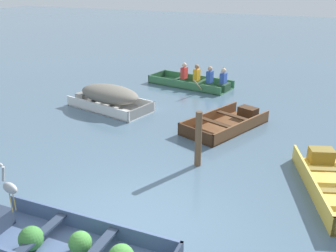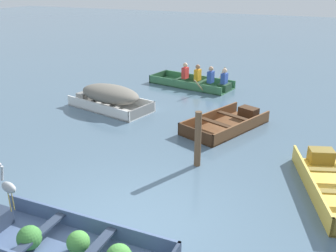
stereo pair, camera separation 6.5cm
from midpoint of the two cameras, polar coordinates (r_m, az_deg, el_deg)
ground_plane at (r=6.67m, az=-5.12°, el=-15.23°), size 80.00×80.00×0.00m
dinghy_slate_blue_foreground at (r=6.25m, az=-15.33°, el=-17.24°), size 3.36×1.25×0.43m
skiff_white_near_moored at (r=12.27m, az=-8.74°, el=4.58°), size 2.95×1.81×0.77m
skiff_yellow_mid_moored at (r=8.36m, az=24.45°, el=-8.01°), size 2.05×3.09×0.37m
skiff_wooden_brown_far_moored at (r=10.82m, az=9.33°, el=0.45°), size 2.08×2.88×0.35m
rowboat_green_with_crew at (r=14.73m, az=4.52°, el=6.79°), size 3.41×2.40×0.88m
heron_on_dinghy at (r=6.56m, az=-22.95°, el=-8.38°), size 0.46×0.19×0.84m
mooring_post at (r=8.34m, az=4.80°, el=-2.02°), size 0.15×0.15×1.30m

